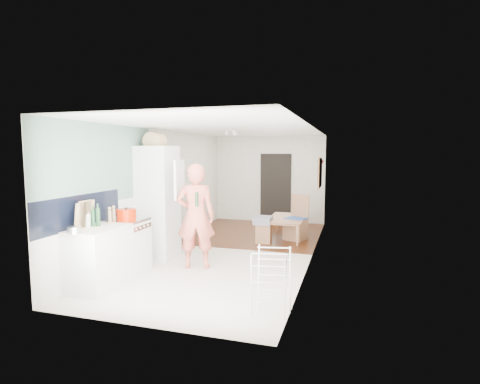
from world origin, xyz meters
The scene contains 32 objects.
room_shell centered at (0.00, 0.00, 1.25)m, with size 3.20×7.00×2.50m, color white, non-canonical shape.
floor centered at (0.00, 0.00, 0.00)m, with size 3.20×7.00×0.01m, color beige.
wood_floor_overlay centered at (0.00, 1.85, 0.01)m, with size 3.20×3.30×0.01m, color #4F220D.
sage_wall_panel centered at (-1.59, -2.00, 1.85)m, with size 0.02×3.00×1.30m, color slate.
tile_splashback centered at (-1.59, -2.55, 1.15)m, with size 0.02×1.90×0.50m, color black.
doorway_recess centered at (0.20, 3.48, 1.00)m, with size 0.90×0.04×2.00m, color black.
base_cabinet centered at (-1.30, -2.55, 0.43)m, with size 0.60×0.90×0.86m, color silver.
worktop centered at (-1.30, -2.55, 0.89)m, with size 0.62×0.92×0.06m, color beige.
range_cooker centered at (-1.30, -1.80, 0.44)m, with size 0.60×0.60×0.88m, color silver.
cooker_top centered at (-1.30, -1.80, 0.90)m, with size 0.60×0.60×0.04m, color silver.
fridge_housing centered at (-1.27, -0.78, 1.07)m, with size 0.66×0.66×2.15m, color silver.
fridge_door centered at (-0.66, -1.08, 1.55)m, with size 0.56×0.04×0.70m, color silver.
fridge_interior centered at (-0.96, -0.78, 1.55)m, with size 0.02×0.52×0.66m, color white.
pinboard centered at (1.58, 1.90, 1.55)m, with size 0.03×0.90×0.70m, color tan.
pinboard_frame centered at (1.57, 1.90, 1.55)m, with size 0.01×0.94×0.74m, color #936242.
wall_sconce centered at (1.54, 2.55, 1.75)m, with size 0.18×0.18×0.16m, color maroon.
person centered at (-0.29, -1.21, 1.09)m, with size 0.79×0.52×2.18m, color #DF6552.
dining_table centered at (0.90, 1.44, 0.22)m, with size 1.24×0.69×0.44m, color #936242.
dining_chair centered at (1.09, 1.37, 0.52)m, with size 0.44×0.44×1.04m, color #936242, non-canonical shape.
stool centered at (0.45, 0.90, 0.21)m, with size 0.33×0.33×0.43m, color #936242, non-canonical shape.
grey_drape centered at (0.43, 0.90, 0.52)m, with size 0.39×0.39×0.18m, color slate.
drying_rack centered at (1.38, -2.74, 0.42)m, with size 0.43×0.39×0.84m, color silver, non-canonical shape.
bread_bin centered at (-1.30, -0.78, 2.24)m, with size 0.35×0.34×0.19m, color tan, non-canonical shape.
red_casserole centered at (-1.23, -1.89, 1.01)m, with size 0.32×0.32×0.19m, color red.
steel_pan centered at (-1.34, -2.98, 0.97)m, with size 0.19×0.19×0.09m, color silver.
held_bottle centered at (-0.21, -1.35, 1.24)m, with size 0.05×0.05×0.25m, color #194323.
bottle_a centered at (-1.36, -2.45, 1.06)m, with size 0.06×0.06×0.28m, color #194323.
bottle_b centered at (-1.41, -2.49, 1.04)m, with size 0.06×0.06×0.25m, color #194323.
bottle_c centered at (-1.45, -2.57, 1.02)m, with size 0.08×0.08×0.20m, color beige.
pepper_mill_front centered at (-1.36, -2.15, 1.02)m, with size 0.05×0.05×0.20m, color tan.
pepper_mill_back centered at (-1.38, -2.03, 1.02)m, with size 0.05×0.05×0.20m, color tan.
chopping_boards centered at (-1.44, -2.64, 1.13)m, with size 0.04×0.30×0.41m, color tan, non-canonical shape.
Camera 1 is at (2.30, -7.18, 2.03)m, focal length 28.00 mm.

